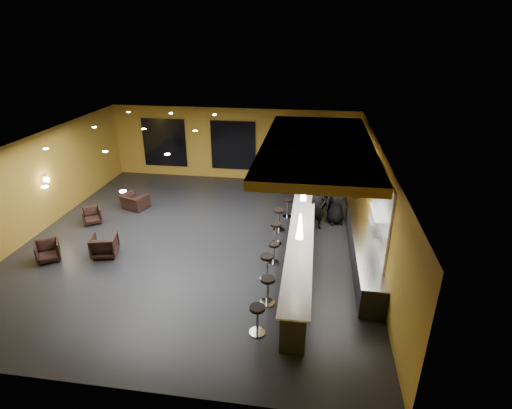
# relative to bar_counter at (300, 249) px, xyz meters

# --- Properties ---
(floor) EXTENTS (12.00, 13.00, 0.10)m
(floor) POSITION_rel_bar_counter_xyz_m (-3.65, 1.00, -0.55)
(floor) COLOR black
(floor) RESTS_ON ground
(ceiling) EXTENTS (12.00, 13.00, 0.10)m
(ceiling) POSITION_rel_bar_counter_xyz_m (-3.65, 1.00, 3.05)
(ceiling) COLOR black
(wall_back) EXTENTS (12.00, 0.10, 3.50)m
(wall_back) POSITION_rel_bar_counter_xyz_m (-3.65, 7.55, 1.25)
(wall_back) COLOR #A77C25
(wall_back) RESTS_ON floor
(wall_front) EXTENTS (12.00, 0.10, 3.50)m
(wall_front) POSITION_rel_bar_counter_xyz_m (-3.65, -5.55, 1.25)
(wall_front) COLOR #A77C25
(wall_front) RESTS_ON floor
(wall_left) EXTENTS (0.10, 13.00, 3.50)m
(wall_left) POSITION_rel_bar_counter_xyz_m (-9.70, 1.00, 1.25)
(wall_left) COLOR #A77C25
(wall_left) RESTS_ON floor
(wall_right) EXTENTS (0.10, 13.00, 3.50)m
(wall_right) POSITION_rel_bar_counter_xyz_m (2.40, 1.00, 1.25)
(wall_right) COLOR #A77C25
(wall_right) RESTS_ON floor
(wood_soffit) EXTENTS (3.60, 8.00, 0.28)m
(wood_soffit) POSITION_rel_bar_counter_xyz_m (0.35, 2.00, 2.86)
(wood_soffit) COLOR #A68030
(wood_soffit) RESTS_ON ceiling
(window_left) EXTENTS (2.20, 0.06, 2.40)m
(window_left) POSITION_rel_bar_counter_xyz_m (-7.15, 7.44, 1.20)
(window_left) COLOR black
(window_left) RESTS_ON wall_back
(window_center) EXTENTS (2.20, 0.06, 2.40)m
(window_center) POSITION_rel_bar_counter_xyz_m (-3.65, 7.44, 1.20)
(window_center) COLOR black
(window_center) RESTS_ON wall_back
(window_right) EXTENTS (2.20, 0.06, 2.40)m
(window_right) POSITION_rel_bar_counter_xyz_m (-0.65, 7.44, 1.20)
(window_right) COLOR black
(window_right) RESTS_ON wall_back
(tile_backsplash) EXTENTS (0.06, 3.20, 2.40)m
(tile_backsplash) POSITION_rel_bar_counter_xyz_m (2.31, 0.00, 1.50)
(tile_backsplash) COLOR white
(tile_backsplash) RESTS_ON wall_right
(bar_counter) EXTENTS (0.60, 8.00, 1.00)m
(bar_counter) POSITION_rel_bar_counter_xyz_m (0.00, 0.00, 0.00)
(bar_counter) COLOR black
(bar_counter) RESTS_ON floor
(bar_top) EXTENTS (0.78, 8.10, 0.05)m
(bar_top) POSITION_rel_bar_counter_xyz_m (0.00, 0.00, 0.52)
(bar_top) COLOR silver
(bar_top) RESTS_ON bar_counter
(prep_counter) EXTENTS (0.70, 6.00, 0.86)m
(prep_counter) POSITION_rel_bar_counter_xyz_m (2.00, 0.50, -0.07)
(prep_counter) COLOR black
(prep_counter) RESTS_ON floor
(prep_top) EXTENTS (0.72, 6.00, 0.03)m
(prep_top) POSITION_rel_bar_counter_xyz_m (2.00, 0.50, 0.39)
(prep_top) COLOR silver
(prep_top) RESTS_ON prep_counter
(wall_shelf_lower) EXTENTS (0.30, 1.50, 0.03)m
(wall_shelf_lower) POSITION_rel_bar_counter_xyz_m (2.17, -0.20, 1.10)
(wall_shelf_lower) COLOR silver
(wall_shelf_lower) RESTS_ON wall_right
(wall_shelf_upper) EXTENTS (0.30, 1.50, 0.03)m
(wall_shelf_upper) POSITION_rel_bar_counter_xyz_m (2.17, -0.20, 1.55)
(wall_shelf_upper) COLOR silver
(wall_shelf_upper) RESTS_ON wall_right
(column) EXTENTS (0.60, 0.60, 3.50)m
(column) POSITION_rel_bar_counter_xyz_m (0.00, 4.60, 1.25)
(column) COLOR #9E6A23
(column) RESTS_ON floor
(wall_sconce) EXTENTS (0.22, 0.22, 0.22)m
(wall_sconce) POSITION_rel_bar_counter_xyz_m (-9.53, 1.50, 1.30)
(wall_sconce) COLOR #FFE5B2
(wall_sconce) RESTS_ON wall_left
(pendant_0) EXTENTS (0.20, 0.20, 0.70)m
(pendant_0) POSITION_rel_bar_counter_xyz_m (0.00, -2.00, 1.85)
(pendant_0) COLOR white
(pendant_0) RESTS_ON wood_soffit
(pendant_1) EXTENTS (0.20, 0.20, 0.70)m
(pendant_1) POSITION_rel_bar_counter_xyz_m (0.00, 0.50, 1.85)
(pendant_1) COLOR white
(pendant_1) RESTS_ON wood_soffit
(pendant_2) EXTENTS (0.20, 0.20, 0.70)m
(pendant_2) POSITION_rel_bar_counter_xyz_m (0.00, 3.00, 1.85)
(pendant_2) COLOR white
(pendant_2) RESTS_ON wood_soffit
(staff_a) EXTENTS (0.73, 0.61, 1.69)m
(staff_a) POSITION_rel_bar_counter_xyz_m (0.50, 2.51, 0.35)
(staff_a) COLOR black
(staff_a) RESTS_ON floor
(staff_b) EXTENTS (1.07, 0.95, 1.85)m
(staff_b) POSITION_rel_bar_counter_xyz_m (0.84, 3.23, 0.42)
(staff_b) COLOR black
(staff_b) RESTS_ON floor
(staff_c) EXTENTS (1.04, 0.83, 1.85)m
(staff_c) POSITION_rel_bar_counter_xyz_m (1.24, 3.11, 0.43)
(staff_c) COLOR black
(staff_c) RESTS_ON floor
(armchair_a) EXTENTS (0.99, 1.00, 0.66)m
(armchair_a) POSITION_rel_bar_counter_xyz_m (-8.14, -1.01, -0.17)
(armchair_a) COLOR black
(armchair_a) RESTS_ON floor
(armchair_b) EXTENTS (0.96, 0.98, 0.74)m
(armchair_b) POSITION_rel_bar_counter_xyz_m (-6.45, -0.45, -0.13)
(armchair_b) COLOR black
(armchair_b) RESTS_ON floor
(armchair_c) EXTENTS (0.94, 0.95, 0.62)m
(armchair_c) POSITION_rel_bar_counter_xyz_m (-8.13, 1.72, -0.19)
(armchair_c) COLOR black
(armchair_c) RESTS_ON floor
(armchair_d) EXTENTS (1.21, 1.14, 0.64)m
(armchair_d) POSITION_rel_bar_counter_xyz_m (-7.04, 3.24, -0.18)
(armchair_d) COLOR black
(armchair_d) RESTS_ON floor
(bar_stool_0) EXTENTS (0.41, 0.41, 0.80)m
(bar_stool_0) POSITION_rel_bar_counter_xyz_m (-0.90, -3.40, 0.01)
(bar_stool_0) COLOR silver
(bar_stool_0) RESTS_ON floor
(bar_stool_1) EXTENTS (0.42, 0.42, 0.83)m
(bar_stool_1) POSITION_rel_bar_counter_xyz_m (-0.79, -2.20, 0.03)
(bar_stool_1) COLOR silver
(bar_stool_1) RESTS_ON floor
(bar_stool_2) EXTENTS (0.42, 0.42, 0.83)m
(bar_stool_2) POSITION_rel_bar_counter_xyz_m (-0.94, -1.07, 0.03)
(bar_stool_2) COLOR silver
(bar_stool_2) RESTS_ON floor
(bar_stool_3) EXTENTS (0.36, 0.36, 0.71)m
(bar_stool_3) POSITION_rel_bar_counter_xyz_m (-0.83, -0.13, -0.04)
(bar_stool_3) COLOR silver
(bar_stool_3) RESTS_ON floor
(bar_stool_4) EXTENTS (0.41, 0.41, 0.81)m
(bar_stool_4) POSITION_rel_bar_counter_xyz_m (-0.89, 1.12, 0.02)
(bar_stool_4) COLOR silver
(bar_stool_4) RESTS_ON floor
(bar_stool_5) EXTENTS (0.43, 0.43, 0.86)m
(bar_stool_5) POSITION_rel_bar_counter_xyz_m (-0.88, 2.16, 0.05)
(bar_stool_5) COLOR silver
(bar_stool_5) RESTS_ON floor
(bar_stool_6) EXTENTS (0.39, 0.39, 0.76)m
(bar_stool_6) POSITION_rel_bar_counter_xyz_m (-0.65, 3.36, -0.01)
(bar_stool_6) COLOR silver
(bar_stool_6) RESTS_ON floor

